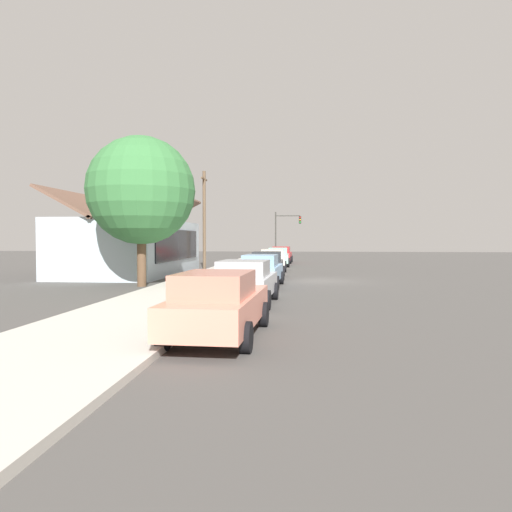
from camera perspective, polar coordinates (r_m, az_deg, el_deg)
The scene contains 14 objects.
ground_plane at distance 27.18m, azimuth 6.98°, elevation -2.92°, with size 120.00×120.00×0.00m, color #4C4947.
sidewalk_curb at distance 27.61m, azimuth -4.73°, elevation -2.67°, with size 60.00×4.20×0.16m, color beige.
car_coral at distance 11.49m, azimuth -4.46°, elevation -5.66°, with size 4.96×2.12×1.59m.
car_silver at distance 17.30m, azimuth -1.27°, elevation -3.05°, with size 4.53×2.20×1.59m.
car_skyblue at distance 23.44m, azimuth 0.64°, elevation -1.71°, with size 4.84×2.05×1.59m.
car_charcoal at distance 28.78m, azimuth 1.33°, elevation -1.00°, with size 4.59×2.18×1.59m.
car_ivory at distance 35.11m, azimuth 2.00°, elevation -0.45°, with size 4.54×2.10×1.59m.
car_seafoam at distance 41.01m, azimuth 2.64°, elevation -0.09°, with size 4.78×2.03×1.59m.
car_cherry at distance 46.51m, azimuth 3.04°, elevation 0.17°, with size 4.79×2.08×1.59m.
storefront_building at distance 33.18m, azimuth -14.36°, elevation 1.23°, with size 13.26×6.52×5.31m.
shade_tree at distance 24.45m, azimuth -13.44°, elevation 7.51°, with size 5.29×5.29×7.36m.
traffic_light_main at distance 51.64m, azimuth 3.51°, elevation 3.33°, with size 0.37×2.79×5.20m.
utility_pole_wooden at distance 37.15m, azimuth -6.14°, elevation 4.48°, with size 1.80×0.24×7.50m.
fire_hydrant_red at distance 14.78m, azimuth -8.34°, elevation -5.19°, with size 0.22×0.22×0.71m.
Camera 1 is at (-27.07, 0.66, 2.36)m, focal length 33.84 mm.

